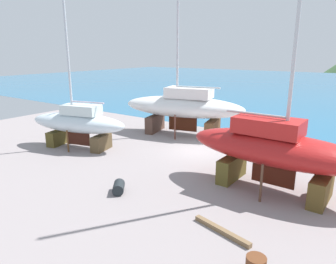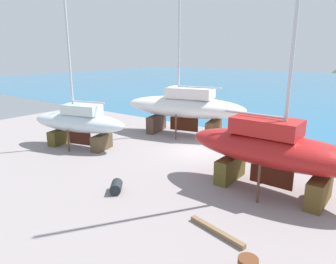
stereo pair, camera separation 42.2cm
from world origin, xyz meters
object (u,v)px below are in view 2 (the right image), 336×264
sailboat_far_slipway (79,122)px  worker (65,122)px  sailboat_small_center (273,149)px  sailboat_mid_port (185,107)px  barrel_rust_near (116,187)px

sailboat_far_slipway → worker: bearing=-37.7°
sailboat_far_slipway → sailboat_small_center: sailboat_small_center is taller
sailboat_far_slipway → sailboat_small_center: (13.54, 0.93, 0.31)m
sailboat_far_slipway → sailboat_small_center: 13.57m
sailboat_far_slipway → sailboat_mid_port: size_ratio=0.84×
barrel_rust_near → sailboat_mid_port: bearing=106.7°
sailboat_small_center → barrel_rust_near: size_ratio=16.19×
sailboat_far_slipway → sailboat_mid_port: (4.17, 7.43, 0.51)m
worker → barrel_rust_near: worker is taller
sailboat_mid_port → sailboat_far_slipway: bearing=48.1°
sailboat_small_center → sailboat_mid_port: size_ratio=0.94×
sailboat_far_slipway → sailboat_small_center: bearing=169.2°
worker → sailboat_mid_port: bearing=-67.0°
sailboat_small_center → sailboat_mid_port: sailboat_mid_port is taller
sailboat_small_center → barrel_rust_near: (-6.01, -4.67, -1.87)m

